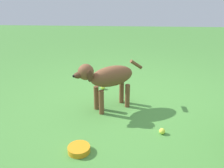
% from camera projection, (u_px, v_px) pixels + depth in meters
% --- Properties ---
extents(ground, '(14.00, 14.00, 0.00)m').
position_uv_depth(ground, '(130.00, 108.00, 3.13)').
color(ground, '#478438').
extents(dog, '(0.85, 0.58, 0.66)m').
position_uv_depth(dog, '(108.00, 78.00, 2.94)').
color(dog, brown).
rests_on(dog, ground).
extents(tennis_ball_0, '(0.07, 0.07, 0.07)m').
position_uv_depth(tennis_ball_0, '(103.00, 87.00, 3.68)').
color(tennis_ball_0, '#C3DC3F').
rests_on(tennis_ball_0, ground).
extents(tennis_ball_1, '(0.07, 0.07, 0.07)m').
position_uv_depth(tennis_ball_1, '(162.00, 131.00, 2.56)').
color(tennis_ball_1, '#D4E340').
rests_on(tennis_ball_1, ground).
extents(water_bowl, '(0.22, 0.22, 0.06)m').
position_uv_depth(water_bowl, '(79.00, 149.00, 2.28)').
color(water_bowl, orange).
rests_on(water_bowl, ground).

